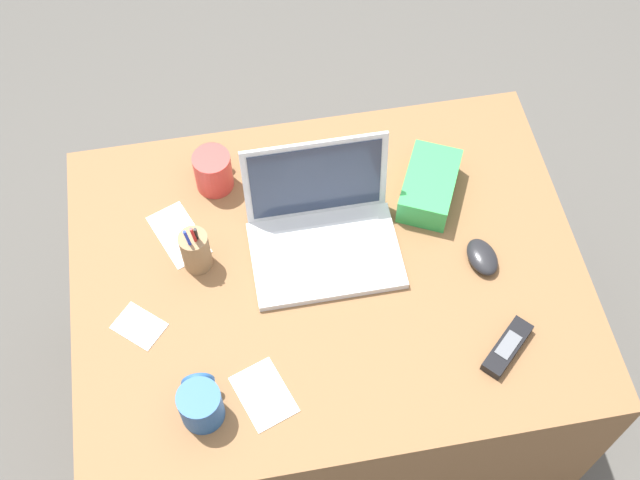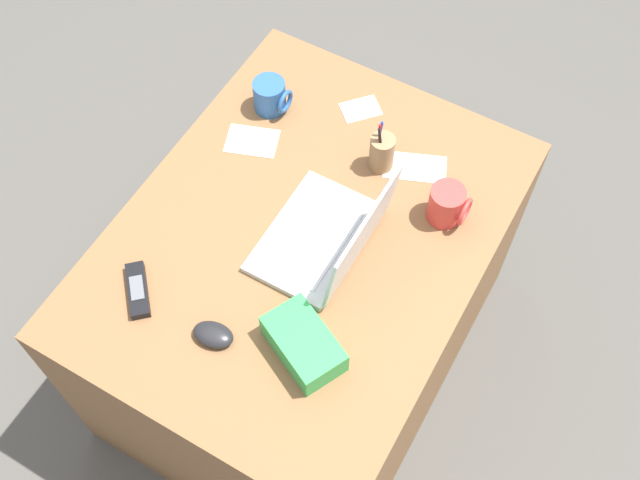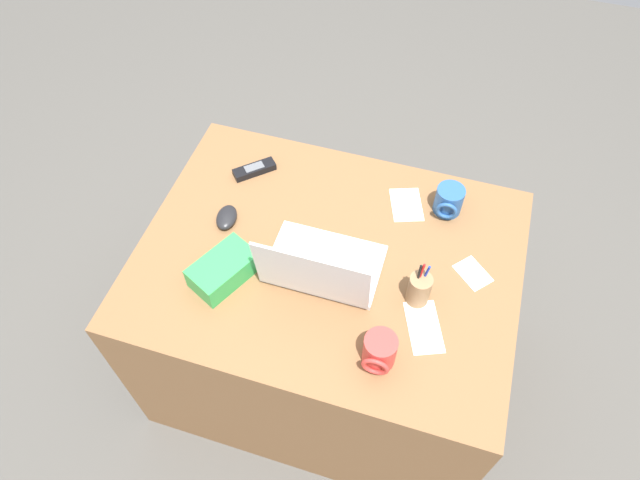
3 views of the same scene
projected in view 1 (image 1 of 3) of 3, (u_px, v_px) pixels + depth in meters
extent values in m
plane|color=#4C4944|center=(326.00, 392.00, 2.47)|extent=(6.00, 6.00, 0.00)
cube|color=brown|center=(327.00, 340.00, 2.16)|extent=(1.14, 0.87, 0.73)
cube|color=silver|center=(326.00, 255.00, 1.86)|extent=(0.33, 0.22, 0.02)
cube|color=silver|center=(324.00, 245.00, 1.86)|extent=(0.27, 0.11, 0.00)
cube|color=silver|center=(331.00, 279.00, 1.82)|extent=(0.09, 0.05, 0.00)
cube|color=silver|center=(315.00, 179.00, 1.83)|extent=(0.32, 0.04, 0.22)
cube|color=#283347|center=(316.00, 180.00, 1.82)|extent=(0.29, 0.03, 0.19)
ellipsoid|color=black|center=(482.00, 257.00, 1.85)|extent=(0.08, 0.11, 0.03)
cylinder|color=#26518C|center=(201.00, 406.00, 1.64)|extent=(0.09, 0.09, 0.09)
torus|color=#26518C|center=(198.00, 382.00, 1.66)|extent=(0.07, 0.01, 0.07)
cylinder|color=#C63833|center=(213.00, 171.00, 1.93)|extent=(0.09, 0.09, 0.10)
torus|color=#C63833|center=(211.00, 153.00, 1.95)|extent=(0.07, 0.01, 0.07)
cube|color=black|center=(507.00, 347.00, 1.74)|extent=(0.13, 0.13, 0.02)
cube|color=#595B60|center=(508.00, 345.00, 1.73)|extent=(0.07, 0.07, 0.00)
cylinder|color=olive|center=(196.00, 251.00, 1.82)|extent=(0.06, 0.06, 0.11)
cylinder|color=#1933B2|center=(192.00, 249.00, 1.78)|extent=(0.02, 0.01, 0.13)
cylinder|color=black|center=(198.00, 242.00, 1.79)|extent=(0.01, 0.03, 0.13)
cylinder|color=red|center=(197.00, 244.00, 1.78)|extent=(0.02, 0.02, 0.14)
cube|color=green|center=(429.00, 186.00, 1.93)|extent=(0.19, 0.22, 0.07)
cube|color=white|center=(179.00, 235.00, 1.90)|extent=(0.14, 0.18, 0.00)
cube|color=white|center=(264.00, 394.00, 1.70)|extent=(0.14, 0.16, 0.00)
cube|color=white|center=(139.00, 326.00, 1.78)|extent=(0.13, 0.12, 0.00)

